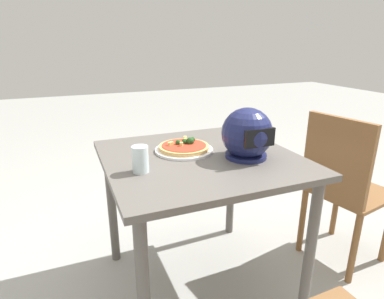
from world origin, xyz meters
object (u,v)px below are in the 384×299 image
motorcycle_helmet (247,134)px  pizza (184,146)px  chair_side (342,184)px  dining_table (200,175)px  drinking_glass (140,159)px

motorcycle_helmet → pizza: bearing=-39.8°
motorcycle_helmet → chair_side: 0.71m
pizza → chair_side: (-0.86, 0.22, -0.26)m
dining_table → drinking_glass: drinking_glass is taller
drinking_glass → pizza: bearing=-145.1°
dining_table → pizza: bearing=-63.4°
pizza → motorcycle_helmet: bearing=140.2°
chair_side → dining_table: bearing=-9.0°
dining_table → drinking_glass: 0.36m
pizza → motorcycle_helmet: size_ratio=1.06×
pizza → drinking_glass: 0.33m
dining_table → chair_side: bearing=171.0°
drinking_glass → chair_side: size_ratio=0.13×
dining_table → drinking_glass: bearing=16.3°
pizza → chair_side: 0.93m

